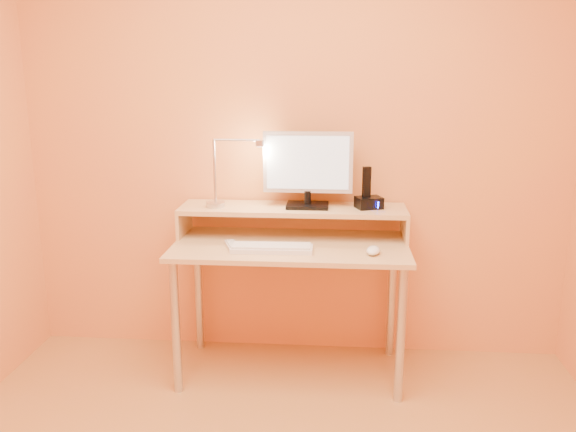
# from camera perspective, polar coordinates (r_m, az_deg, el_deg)

# --- Properties ---
(wall_back) EXTENTS (3.00, 0.04, 2.50)m
(wall_back) POSITION_cam_1_polar(r_m,az_deg,el_deg) (3.27, 0.69, 7.89)
(wall_back) COLOR #DC7A4C
(wall_back) RESTS_ON floor
(desk_leg_fl) EXTENTS (0.04, 0.04, 0.69)m
(desk_leg_fl) POSITION_cam_1_polar(r_m,az_deg,el_deg) (3.05, -10.67, -10.45)
(desk_leg_fl) COLOR silver
(desk_leg_fl) RESTS_ON floor
(desk_leg_fr) EXTENTS (0.04, 0.04, 0.69)m
(desk_leg_fr) POSITION_cam_1_polar(r_m,az_deg,el_deg) (2.97, 10.73, -11.16)
(desk_leg_fr) COLOR silver
(desk_leg_fr) RESTS_ON floor
(desk_leg_bl) EXTENTS (0.04, 0.04, 0.69)m
(desk_leg_bl) POSITION_cam_1_polar(r_m,az_deg,el_deg) (3.49, -8.54, -7.13)
(desk_leg_bl) COLOR silver
(desk_leg_bl) RESTS_ON floor
(desk_leg_br) EXTENTS (0.04, 0.04, 0.69)m
(desk_leg_br) POSITION_cam_1_polar(r_m,az_deg,el_deg) (3.42, 9.87, -7.64)
(desk_leg_br) COLOR silver
(desk_leg_br) RESTS_ON floor
(desk_lower) EXTENTS (1.20, 0.60, 0.02)m
(desk_lower) POSITION_cam_1_polar(r_m,az_deg,el_deg) (3.06, 0.25, -2.89)
(desk_lower) COLOR tan
(desk_lower) RESTS_ON floor
(shelf_riser_left) EXTENTS (0.02, 0.30, 0.14)m
(shelf_riser_left) POSITION_cam_1_polar(r_m,az_deg,el_deg) (3.28, -9.90, -0.52)
(shelf_riser_left) COLOR tan
(shelf_riser_left) RESTS_ON desk_lower
(shelf_riser_right) EXTENTS (0.02, 0.30, 0.14)m
(shelf_riser_right) POSITION_cam_1_polar(r_m,az_deg,el_deg) (3.20, 11.08, -0.94)
(shelf_riser_right) COLOR tan
(shelf_riser_right) RESTS_ON desk_lower
(desk_shelf) EXTENTS (1.20, 0.30, 0.02)m
(desk_shelf) POSITION_cam_1_polar(r_m,az_deg,el_deg) (3.16, 0.46, 0.66)
(desk_shelf) COLOR tan
(desk_shelf) RESTS_ON desk_lower
(monitor_foot) EXTENTS (0.22, 0.16, 0.02)m
(monitor_foot) POSITION_cam_1_polar(r_m,az_deg,el_deg) (3.16, 1.88, 1.02)
(monitor_foot) COLOR black
(monitor_foot) RESTS_ON desk_shelf
(monitor_neck) EXTENTS (0.04, 0.04, 0.07)m
(monitor_neck) POSITION_cam_1_polar(r_m,az_deg,el_deg) (3.15, 1.89, 1.80)
(monitor_neck) COLOR black
(monitor_neck) RESTS_ON monitor_foot
(monitor_panel) EXTENTS (0.47, 0.04, 0.32)m
(monitor_panel) POSITION_cam_1_polar(r_m,az_deg,el_deg) (3.12, 1.92, 5.16)
(monitor_panel) COLOR #B8B8BF
(monitor_panel) RESTS_ON monitor_neck
(monitor_back) EXTENTS (0.42, 0.01, 0.27)m
(monitor_back) POSITION_cam_1_polar(r_m,az_deg,el_deg) (3.15, 1.94, 5.22)
(monitor_back) COLOR black
(monitor_back) RESTS_ON monitor_panel
(monitor_screen) EXTENTS (0.43, 0.01, 0.28)m
(monitor_screen) POSITION_cam_1_polar(r_m,az_deg,el_deg) (3.10, 1.91, 5.11)
(monitor_screen) COLOR silver
(monitor_screen) RESTS_ON monitor_panel
(lamp_base) EXTENTS (0.10, 0.10, 0.02)m
(lamp_base) POSITION_cam_1_polar(r_m,az_deg,el_deg) (3.19, -6.94, 1.11)
(lamp_base) COLOR silver
(lamp_base) RESTS_ON desk_shelf
(lamp_post) EXTENTS (0.01, 0.01, 0.33)m
(lamp_post) POSITION_cam_1_polar(r_m,az_deg,el_deg) (3.15, -7.03, 4.26)
(lamp_post) COLOR silver
(lamp_post) RESTS_ON lamp_base
(lamp_arm) EXTENTS (0.24, 0.01, 0.01)m
(lamp_arm) POSITION_cam_1_polar(r_m,az_deg,el_deg) (3.11, -4.93, 7.25)
(lamp_arm) COLOR silver
(lamp_arm) RESTS_ON lamp_post
(lamp_head) EXTENTS (0.04, 0.04, 0.03)m
(lamp_head) POSITION_cam_1_polar(r_m,az_deg,el_deg) (3.09, -2.72, 6.97)
(lamp_head) COLOR silver
(lamp_head) RESTS_ON lamp_arm
(lamp_bulb) EXTENTS (0.03, 0.03, 0.00)m
(lamp_bulb) POSITION_cam_1_polar(r_m,az_deg,el_deg) (3.09, -2.71, 6.68)
(lamp_bulb) COLOR #FFEAC6
(lamp_bulb) RESTS_ON lamp_head
(phone_dock) EXTENTS (0.16, 0.14, 0.06)m
(phone_dock) POSITION_cam_1_polar(r_m,az_deg,el_deg) (3.15, 7.74, 1.28)
(phone_dock) COLOR black
(phone_dock) RESTS_ON desk_shelf
(phone_handset) EXTENTS (0.05, 0.04, 0.16)m
(phone_handset) POSITION_cam_1_polar(r_m,az_deg,el_deg) (3.13, 7.53, 3.25)
(phone_handset) COLOR black
(phone_handset) RESTS_ON phone_dock
(phone_led) EXTENTS (0.01, 0.00, 0.04)m
(phone_led) POSITION_cam_1_polar(r_m,az_deg,el_deg) (3.11, 8.62, 1.06)
(phone_led) COLOR #1E28FF
(phone_led) RESTS_ON phone_dock
(keyboard) EXTENTS (0.40, 0.14, 0.02)m
(keyboard) POSITION_cam_1_polar(r_m,az_deg,el_deg) (2.94, -1.56, -3.16)
(keyboard) COLOR silver
(keyboard) RESTS_ON desk_lower
(mouse) EXTENTS (0.08, 0.12, 0.04)m
(mouse) POSITION_cam_1_polar(r_m,az_deg,el_deg) (2.91, 8.15, -3.27)
(mouse) COLOR white
(mouse) RESTS_ON desk_lower
(remote_control) EXTENTS (0.11, 0.19, 0.02)m
(remote_control) POSITION_cam_1_polar(r_m,az_deg,el_deg) (2.99, -5.33, -2.92)
(remote_control) COLOR silver
(remote_control) RESTS_ON desk_lower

